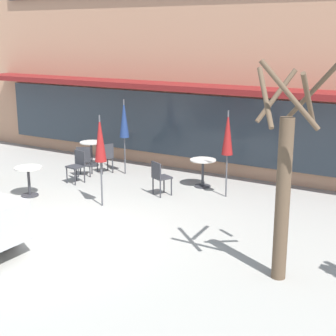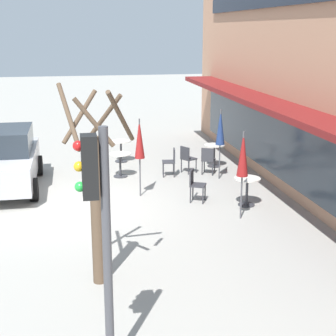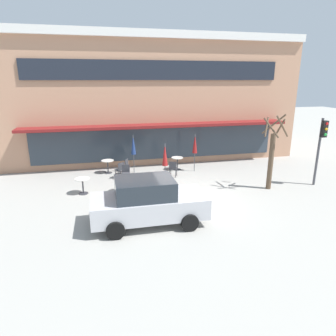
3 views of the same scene
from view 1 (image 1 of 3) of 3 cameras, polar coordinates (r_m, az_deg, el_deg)
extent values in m
plane|color=#9E9B93|center=(10.87, -11.52, -7.31)|extent=(80.00, 80.00, 0.00)
cube|color=tan|center=(18.68, 9.58, 14.27)|extent=(18.82, 8.00, 7.91)
cube|color=maroon|center=(14.63, 2.63, 8.89)|extent=(16.00, 1.10, 0.16)
cube|color=#2D3842|center=(15.22, 3.46, 4.54)|extent=(15.06, 0.10, 1.90)
cylinder|color=#333338|center=(13.97, 3.85, -2.01)|extent=(0.44, 0.44, 0.03)
cylinder|color=#333338|center=(13.87, 3.87, -0.57)|extent=(0.07, 0.07, 0.70)
cylinder|color=silver|center=(13.78, 3.90, 0.90)|extent=(0.70, 0.70, 0.03)
cylinder|color=#333338|center=(13.62, -15.05, -2.93)|extent=(0.44, 0.44, 0.03)
cylinder|color=#333338|center=(13.52, -15.15, -1.46)|extent=(0.07, 0.07, 0.70)
cylinder|color=silver|center=(13.43, -15.26, 0.04)|extent=(0.70, 0.70, 0.03)
cylinder|color=#333338|center=(16.35, -8.43, 0.33)|extent=(0.44, 0.44, 0.03)
cylinder|color=#333338|center=(16.26, -8.48, 1.57)|extent=(0.07, 0.07, 0.70)
cylinder|color=silver|center=(16.18, -8.53, 2.83)|extent=(0.70, 0.70, 0.03)
cylinder|color=#4C4C51|center=(12.22, -7.45, 0.74)|extent=(0.04, 0.04, 2.20)
cone|color=maroon|center=(12.10, -7.54, 3.27)|extent=(0.28, 0.28, 1.10)
cylinder|color=#4C4C51|center=(15.03, -4.84, 3.42)|extent=(0.04, 0.04, 2.20)
cone|color=navy|center=(14.93, -4.89, 5.49)|extent=(0.28, 0.28, 1.10)
cylinder|color=#4C4C51|center=(12.90, 6.56, 1.50)|extent=(0.04, 0.04, 2.20)
cone|color=maroon|center=(12.78, 6.63, 3.90)|extent=(0.28, 0.28, 1.10)
cylinder|color=#333338|center=(15.35, -9.69, 0.15)|extent=(0.04, 0.04, 0.45)
cylinder|color=#333338|center=(15.30, -8.44, 0.15)|extent=(0.04, 0.04, 0.45)
cylinder|color=#333338|center=(15.03, -9.93, -0.17)|extent=(0.04, 0.04, 0.45)
cylinder|color=#333338|center=(14.97, -8.65, -0.18)|extent=(0.04, 0.04, 0.45)
cube|color=#333338|center=(15.10, -9.21, 0.89)|extent=(0.55, 0.55, 0.04)
cube|color=#333338|center=(14.88, -9.37, 1.55)|extent=(0.37, 0.24, 0.40)
cylinder|color=#333338|center=(14.23, -10.27, -1.03)|extent=(0.04, 0.04, 0.45)
cylinder|color=#333338|center=(14.48, -11.14, -0.80)|extent=(0.04, 0.04, 0.45)
cylinder|color=#333338|center=(14.44, -9.24, -0.75)|extent=(0.04, 0.04, 0.45)
cylinder|color=#333338|center=(14.69, -10.12, -0.53)|extent=(0.04, 0.04, 0.45)
cube|color=#333338|center=(14.40, -10.24, 0.16)|extent=(0.45, 0.45, 0.04)
cube|color=#333338|center=(14.46, -9.73, 1.15)|extent=(0.40, 0.10, 0.40)
cylinder|color=#333338|center=(15.52, -7.84, 0.38)|extent=(0.04, 0.04, 0.45)
cylinder|color=#333338|center=(15.65, -6.70, 0.54)|extent=(0.04, 0.04, 0.45)
cylinder|color=#333338|center=(15.22, -7.30, 0.11)|extent=(0.04, 0.04, 0.45)
cylinder|color=#333338|center=(15.36, -6.16, 0.28)|extent=(0.04, 0.04, 0.45)
cube|color=#333338|center=(15.38, -7.03, 1.21)|extent=(0.54, 0.54, 0.04)
cube|color=#333338|center=(15.17, -6.76, 1.89)|extent=(0.22, 0.38, 0.40)
cylinder|color=#333338|center=(13.39, -0.45, -1.78)|extent=(0.04, 0.04, 0.45)
cylinder|color=#333338|center=(13.12, 0.38, -2.13)|extent=(0.04, 0.04, 0.45)
cylinder|color=#333338|center=(13.21, -1.67, -2.01)|extent=(0.04, 0.04, 0.45)
cylinder|color=#333338|center=(12.94, -0.86, -2.37)|extent=(0.04, 0.04, 0.45)
cube|color=#333338|center=(13.10, -0.65, -1.04)|extent=(0.53, 0.53, 0.04)
cube|color=#333338|center=(12.94, -1.32, -0.23)|extent=(0.38, 0.20, 0.40)
cylinder|color=black|center=(10.55, -17.80, -6.57)|extent=(0.64, 0.22, 0.64)
cylinder|color=brown|center=(8.61, 12.59, -3.55)|extent=(0.24, 0.24, 2.74)
cylinder|color=brown|center=(8.15, 15.28, 7.39)|extent=(0.11, 0.69, 0.86)
cylinder|color=brown|center=(8.60, 15.71, 8.17)|extent=(0.97, 0.57, 1.01)
cylinder|color=brown|center=(8.53, 11.91, 7.85)|extent=(0.51, 0.64, 0.85)
cylinder|color=brown|center=(8.13, 10.74, 7.71)|extent=(0.56, 0.69, 0.89)
cylinder|color=brown|center=(7.81, 13.33, 7.87)|extent=(0.91, 0.39, 1.04)
camera|label=2|loc=(9.69, 72.61, 7.69)|focal=55.00mm
camera|label=3|loc=(11.54, -84.48, 7.54)|focal=32.00mm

